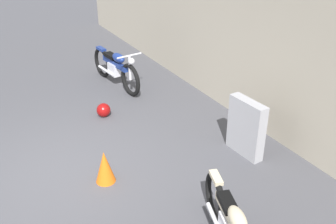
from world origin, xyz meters
TOP-DOWN VIEW (x-y plane):
  - ground_plane at (0.00, 0.00)m, footprint 40.00×40.00m
  - building_wall at (0.00, 4.00)m, footprint 18.00×0.30m
  - stone_marker at (0.88, 3.04)m, footprint 0.77×0.24m
  - helmet at (-1.68, 1.32)m, footprint 0.29×0.29m
  - traffic_cone at (0.45, 0.56)m, footprint 0.32×0.32m
  - motorcycle_blue at (-3.08, 2.19)m, footprint 2.24×0.63m

SIDE VIEW (x-z plane):
  - ground_plane at x=0.00m, z-range 0.00..0.00m
  - helmet at x=-1.68m, z-range 0.00..0.29m
  - traffic_cone at x=0.45m, z-range 0.00..0.55m
  - motorcycle_blue at x=-3.08m, z-range -0.02..0.99m
  - stone_marker at x=0.88m, z-range 0.00..1.04m
  - building_wall at x=0.00m, z-range 0.00..2.88m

